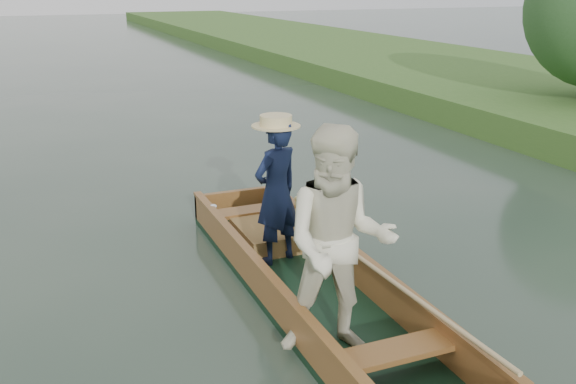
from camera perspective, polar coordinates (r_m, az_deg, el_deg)
name	(u,v)px	position (r m, az deg, el deg)	size (l,w,h in m)	color
ground	(310,297)	(6.64, 2.00, -9.33)	(120.00, 120.00, 0.00)	#283D30
punt	(314,246)	(6.02, 2.33, -4.84)	(1.39, 5.00, 2.03)	black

